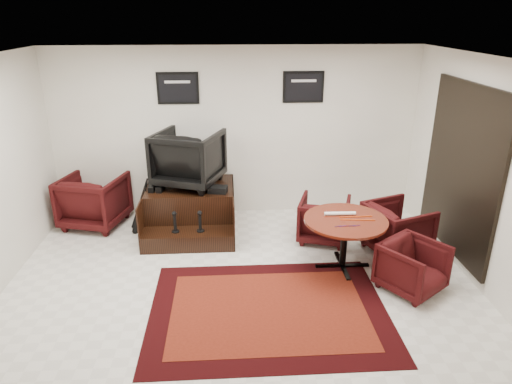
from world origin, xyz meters
TOP-DOWN VIEW (x-y plane):
  - ground at (0.00, 0.00)m, footprint 6.00×6.00m
  - room_shell at (0.41, 0.12)m, footprint 6.02×5.02m
  - area_rug at (0.31, -0.42)m, footprint 2.77×2.08m
  - shine_podium at (-0.75, 1.83)m, footprint 1.38×1.42m
  - shine_chair at (-0.75, 1.97)m, footprint 1.18×1.15m
  - shoes_pair at (-1.24, 1.74)m, footprint 0.24×0.27m
  - polish_kit at (-0.30, 1.60)m, footprint 0.31×0.25m
  - umbrella_black at (-1.52, 1.73)m, footprint 0.29×0.11m
  - umbrella_hooked at (-1.53, 1.90)m, footprint 0.33×0.12m
  - armchair_side at (-2.32, 2.10)m, footprint 1.10×1.06m
  - meeting_table at (1.41, 0.51)m, footprint 1.10×1.10m
  - table_chair_back at (1.30, 1.34)m, footprint 0.90×0.87m
  - table_chair_window at (2.28, 0.91)m, footprint 0.96×0.99m
  - table_chair_corner at (2.13, -0.09)m, footprint 0.93×0.92m
  - paper_roll at (1.36, 0.63)m, footprint 0.42×0.06m
  - table_clutter at (1.52, 0.47)m, footprint 0.57×0.30m

SIDE VIEW (x-z plane):
  - ground at x=0.00m, z-range 0.00..0.00m
  - area_rug at x=0.31m, z-range 0.00..0.01m
  - shine_podium at x=-0.75m, z-range -0.03..0.68m
  - table_chair_corner at x=2.13m, z-range 0.00..0.71m
  - table_chair_back at x=1.30m, z-range 0.00..0.74m
  - umbrella_black at x=-1.52m, z-range 0.00..0.77m
  - table_chair_window at x=2.28m, z-range 0.00..0.81m
  - umbrella_hooked at x=-1.53m, z-range 0.00..0.89m
  - armchair_side at x=-2.32m, z-range 0.00..0.93m
  - meeting_table at x=1.41m, z-range 0.27..0.99m
  - table_clutter at x=1.52m, z-range 0.72..0.73m
  - paper_roll at x=1.36m, z-range 0.72..0.77m
  - shoes_pair at x=-1.24m, z-range 0.71..0.80m
  - polish_kit at x=-0.30m, z-range 0.71..0.81m
  - shine_chair at x=-0.75m, z-range 0.71..1.68m
  - room_shell at x=0.41m, z-range 0.38..3.19m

